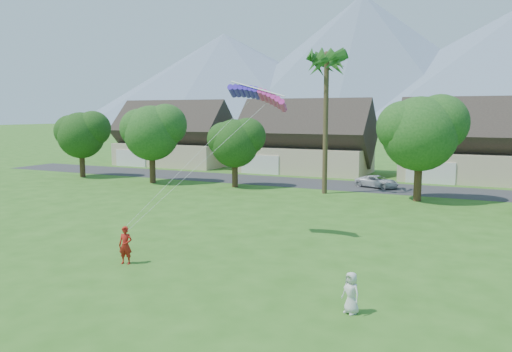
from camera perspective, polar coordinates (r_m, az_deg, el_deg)
The scene contains 10 objects.
ground at distance 19.16m, azimuth -13.35°, elevation -14.86°, with size 500.00×500.00×0.00m, color #2D6019.
street at distance 49.59m, azimuth 11.95°, elevation -1.18°, with size 90.00×7.00×0.01m, color #2D2D30.
kite_flyer at distance 24.63m, azimuth -14.69°, elevation -7.66°, with size 0.66×0.43×1.81m, color #A31B12.
watcher at distance 18.58m, azimuth 10.81°, elevation -12.98°, with size 0.74×0.48×1.52m, color silver.
parked_car at distance 49.19m, azimuth 13.67°, elevation -0.63°, with size 1.91×4.13×1.15m, color silver.
mountain_ridge at distance 274.64m, azimuth 25.57°, elevation 11.14°, with size 540.00×240.00×70.00m.
houses_row at distance 57.89m, azimuth 14.59°, elevation 3.35°, with size 72.75×8.19×8.86m.
tree_row at distance 43.54m, azimuth 8.78°, elevation 4.20°, with size 62.27×6.67×8.45m.
fan_palm at distance 44.54m, azimuth 8.09°, elevation 13.18°, with size 3.00×3.00×13.80m.
parafoil_kite at distance 28.02m, azimuth 0.35°, elevation 9.38°, with size 3.44×1.16×0.50m.
Camera 1 is at (11.24, -13.77, 7.15)m, focal length 35.00 mm.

